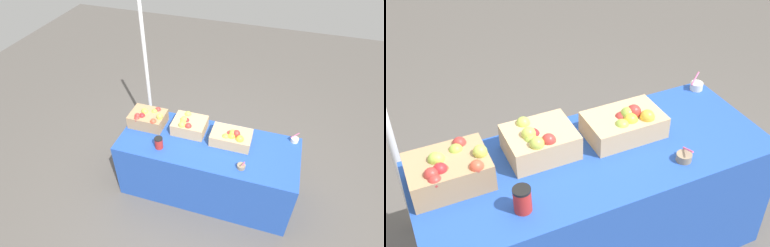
% 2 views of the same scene
% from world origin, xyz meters
% --- Properties ---
extents(ground_plane, '(10.00, 10.00, 0.00)m').
position_xyz_m(ground_plane, '(0.00, 0.00, 0.00)').
color(ground_plane, '#56514C').
extents(table, '(1.90, 0.76, 0.74)m').
position_xyz_m(table, '(0.00, 0.00, 0.37)').
color(table, '#234CAD').
rests_on(table, ground_plane).
extents(apple_crate_left, '(0.39, 0.29, 0.20)m').
position_xyz_m(apple_crate_left, '(-0.73, 0.11, 0.83)').
color(apple_crate_left, tan).
rests_on(apple_crate_left, table).
extents(apple_crate_middle, '(0.36, 0.29, 0.19)m').
position_xyz_m(apple_crate_middle, '(-0.26, 0.14, 0.82)').
color(apple_crate_middle, tan).
rests_on(apple_crate_middle, table).
extents(apple_crate_right, '(0.42, 0.27, 0.18)m').
position_xyz_m(apple_crate_right, '(0.23, 0.09, 0.81)').
color(apple_crate_right, tan).
rests_on(apple_crate_right, table).
extents(sample_bowl_near, '(0.08, 0.09, 0.09)m').
position_xyz_m(sample_bowl_near, '(0.40, -0.23, 0.76)').
color(sample_bowl_near, gray).
rests_on(sample_bowl_near, table).
extents(sample_bowl_mid, '(0.09, 0.08, 0.10)m').
position_xyz_m(sample_bowl_mid, '(0.87, 0.31, 0.77)').
color(sample_bowl_mid, silver).
rests_on(sample_bowl_mid, table).
extents(coffee_cup, '(0.09, 0.09, 0.13)m').
position_xyz_m(coffee_cup, '(-0.47, -0.21, 0.81)').
color(coffee_cup, red).
rests_on(coffee_cup, table).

